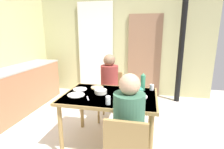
# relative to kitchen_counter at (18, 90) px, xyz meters

# --- Properties ---
(ground_plane) EXTENTS (6.02, 6.02, 0.00)m
(ground_plane) POSITION_rel_kitchen_counter_xyz_m (1.81, -0.73, -0.45)
(ground_plane) COLOR beige
(wall_back) EXTENTS (4.48, 0.10, 2.75)m
(wall_back) POSITION_rel_kitchen_counter_xyz_m (1.81, 1.59, 0.92)
(wall_back) COLOR tan
(wall_back) RESTS_ON ground_plane
(door_wooden) EXTENTS (0.80, 0.05, 2.00)m
(door_wooden) POSITION_rel_kitchen_counter_xyz_m (2.43, 1.51, 0.55)
(door_wooden) COLOR #8B6449
(door_wooden) RESTS_ON ground_plane
(stove_pipe_column) EXTENTS (0.12, 0.12, 2.75)m
(stove_pipe_column) POSITION_rel_kitchen_counter_xyz_m (3.23, 1.24, 0.92)
(stove_pipe_column) COLOR black
(stove_pipe_column) RESTS_ON ground_plane
(curtain_panel) EXTENTS (0.90, 0.03, 2.31)m
(curtain_panel) POSITION_rel_kitchen_counter_xyz_m (1.19, 1.49, 0.70)
(curtain_panel) COLOR white
(curtain_panel) RESTS_ON ground_plane
(kitchen_counter) EXTENTS (0.61, 2.25, 0.91)m
(kitchen_counter) POSITION_rel_kitchen_counter_xyz_m (0.00, 0.00, 0.00)
(kitchen_counter) COLOR #A26847
(kitchen_counter) RESTS_ON ground_plane
(dining_table) EXTENTS (1.26, 0.87, 0.75)m
(dining_table) POSITION_rel_kitchen_counter_xyz_m (2.05, -0.69, 0.22)
(dining_table) COLOR olive
(dining_table) RESTS_ON ground_plane
(chair_far_diner) EXTENTS (0.40, 0.40, 0.87)m
(chair_far_diner) POSITION_rel_kitchen_counter_xyz_m (1.90, 0.09, 0.05)
(chair_far_diner) COLOR olive
(chair_far_diner) RESTS_ON ground_plane
(person_near_diner) EXTENTS (0.30, 0.37, 0.77)m
(person_near_diner) POSITION_rel_kitchen_counter_xyz_m (2.39, -1.34, 0.33)
(person_near_diner) COLOR #395C4A
(person_near_diner) RESTS_ON ground_plane
(person_far_diner) EXTENTS (0.30, 0.37, 0.77)m
(person_far_diner) POSITION_rel_kitchen_counter_xyz_m (1.90, -0.04, 0.33)
(person_far_diner) COLOR brown
(person_far_diner) RESTS_ON ground_plane
(water_bottle_green_near) EXTENTS (0.07, 0.07, 0.26)m
(water_bottle_green_near) POSITION_rel_kitchen_counter_xyz_m (2.47, -1.04, 0.42)
(water_bottle_green_near) COLOR #37856D
(water_bottle_green_near) RESTS_ON dining_table
(water_bottle_green_far) EXTENTS (0.07, 0.07, 0.26)m
(water_bottle_green_far) POSITION_rel_kitchen_counter_xyz_m (2.48, -0.39, 0.42)
(water_bottle_green_far) COLOR #389064
(water_bottle_green_far) RESTS_ON dining_table
(serving_bowl_center) EXTENTS (0.17, 0.17, 0.05)m
(serving_bowl_center) POSITION_rel_kitchen_counter_xyz_m (1.92, -0.66, 0.33)
(serving_bowl_center) COLOR silver
(serving_bowl_center) RESTS_ON dining_table
(dinner_plate_near_left) EXTENTS (0.20, 0.20, 0.01)m
(dinner_plate_near_left) POSITION_rel_kitchen_counter_xyz_m (2.32, -0.47, 0.31)
(dinner_plate_near_left) COLOR white
(dinner_plate_near_left) RESTS_ON dining_table
(dinner_plate_near_right) EXTENTS (0.23, 0.23, 0.01)m
(dinner_plate_near_right) POSITION_rel_kitchen_counter_xyz_m (1.61, -0.80, 0.31)
(dinner_plate_near_right) COLOR white
(dinner_plate_near_right) RESTS_ON dining_table
(dinner_plate_far_center) EXTENTS (0.20, 0.20, 0.01)m
(dinner_plate_far_center) POSITION_rel_kitchen_counter_xyz_m (1.57, -0.56, 0.31)
(dinner_plate_far_center) COLOR white
(dinner_plate_far_center) RESTS_ON dining_table
(dinner_plate_far_side) EXTENTS (0.21, 0.21, 0.01)m
(dinner_plate_far_side) POSITION_rel_kitchen_counter_xyz_m (2.45, -0.69, 0.31)
(dinner_plate_far_side) COLOR white
(dinner_plate_far_side) RESTS_ON dining_table
(drinking_glass_by_near_diner) EXTENTS (0.06, 0.06, 0.09)m
(drinking_glass_by_near_diner) POSITION_rel_kitchen_counter_xyz_m (2.61, -0.36, 0.34)
(drinking_glass_by_near_diner) COLOR silver
(drinking_glass_by_near_diner) RESTS_ON dining_table
(drinking_glass_by_far_diner) EXTENTS (0.06, 0.06, 0.10)m
(drinking_glass_by_far_diner) POSITION_rel_kitchen_counter_xyz_m (2.10, -1.00, 0.35)
(drinking_glass_by_far_diner) COLOR silver
(drinking_glass_by_far_diner) RESTS_ON dining_table
(bread_plate_sliced) EXTENTS (0.19, 0.19, 0.02)m
(bread_plate_sliced) POSITION_rel_kitchen_counter_xyz_m (1.80, -0.45, 0.31)
(bread_plate_sliced) COLOR #DBB77A
(bread_plate_sliced) RESTS_ON dining_table
(cutlery_knife_near) EXTENTS (0.08, 0.14, 0.00)m
(cutlery_knife_near) POSITION_rel_kitchen_counter_xyz_m (1.80, -0.88, 0.30)
(cutlery_knife_near) COLOR silver
(cutlery_knife_near) RESTS_ON dining_table
(cutlery_fork_near) EXTENTS (0.11, 0.13, 0.00)m
(cutlery_fork_near) POSITION_rel_kitchen_counter_xyz_m (2.31, -0.97, 0.30)
(cutlery_fork_near) COLOR silver
(cutlery_fork_near) RESTS_ON dining_table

